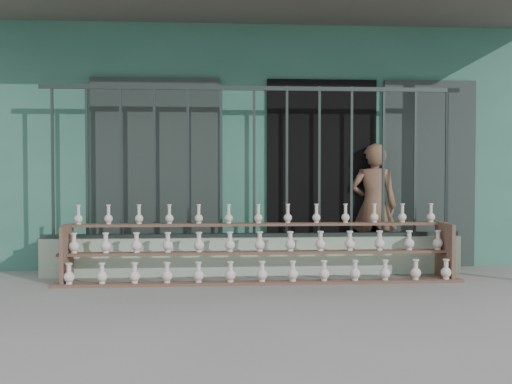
{
  "coord_description": "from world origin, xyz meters",
  "views": [
    {
      "loc": [
        -0.55,
        -6.31,
        1.26
      ],
      "look_at": [
        0.0,
        1.0,
        1.0
      ],
      "focal_mm": 45.0,
      "sensor_mm": 36.0,
      "label": 1
    }
  ],
  "objects": [
    {
      "name": "ground",
      "position": [
        0.0,
        0.0,
        0.0
      ],
      "size": [
        60.0,
        60.0,
        0.0
      ],
      "primitive_type": "plane",
      "color": "slate"
    },
    {
      "name": "elderly_woman",
      "position": [
        1.55,
        1.66,
        0.79
      ],
      "size": [
        0.65,
        0.5,
        1.59
      ],
      "primitive_type": "imported",
      "rotation": [
        0.0,
        0.0,
        2.91
      ],
      "color": "brown",
      "rests_on": "ground"
    },
    {
      "name": "security_fence",
      "position": [
        -0.0,
        1.3,
        1.35
      ],
      "size": [
        5.0,
        0.04,
        1.8
      ],
      "color": "#283330",
      "rests_on": "parapet_wall"
    },
    {
      "name": "workshop_building",
      "position": [
        0.0,
        4.23,
        1.62
      ],
      "size": [
        7.4,
        6.6,
        3.21
      ],
      "color": "#316957",
      "rests_on": "ground"
    },
    {
      "name": "shelf_rack",
      "position": [
        0.04,
        0.88,
        0.36
      ],
      "size": [
        4.5,
        0.68,
        0.85
      ],
      "color": "brown",
      "rests_on": "ground"
    },
    {
      "name": "parapet_wall",
      "position": [
        0.0,
        1.3,
        0.23
      ],
      "size": [
        5.0,
        0.2,
        0.45
      ],
      "primitive_type": "cube",
      "color": "#A5C0A5",
      "rests_on": "ground"
    }
  ]
}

